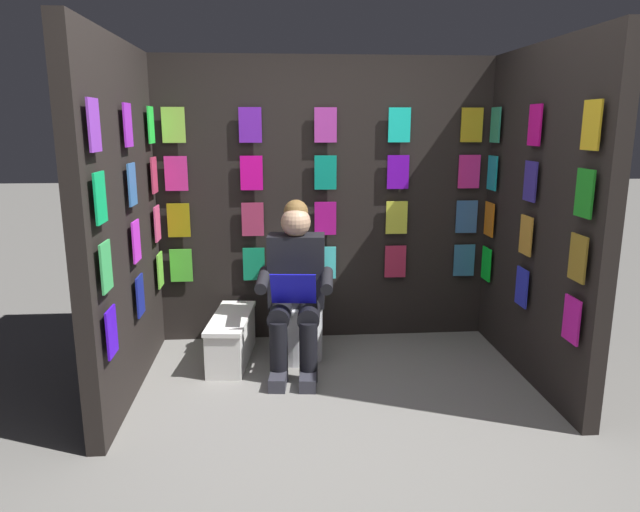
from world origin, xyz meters
TOP-DOWN VIEW (x-y plane):
  - ground_plane at (0.00, 0.00)m, footprint 30.00×30.00m
  - display_wall_back at (-0.00, -1.73)m, footprint 2.71×0.14m
  - display_wall_left at (-1.35, -0.84)m, footprint 0.14×1.68m
  - display_wall_right at (1.35, -0.84)m, footprint 0.14×1.68m
  - toilet at (0.24, -1.31)m, footprint 0.43×0.57m
  - person_reading at (0.26, -1.09)m, footprint 0.55×0.71m
  - comic_longbox_near at (0.73, -1.23)m, footprint 0.34×0.77m

SIDE VIEW (x-z plane):
  - ground_plane at x=0.00m, z-range 0.00..0.00m
  - comic_longbox_near at x=0.73m, z-range 0.00..0.35m
  - toilet at x=0.24m, z-range -0.06..0.71m
  - person_reading at x=0.26m, z-range 0.00..1.20m
  - display_wall_left at x=-1.35m, z-range 0.00..2.22m
  - display_wall_right at x=1.35m, z-range 0.00..2.22m
  - display_wall_back at x=0.00m, z-range 0.00..2.22m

